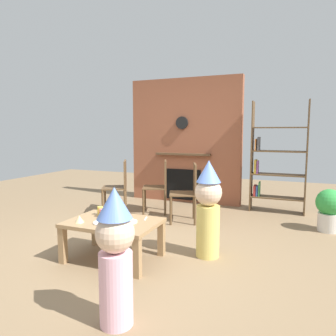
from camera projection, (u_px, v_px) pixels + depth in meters
The scene contains 17 objects.
ground_plane at pixel (144, 248), 3.71m from camera, with size 12.00×12.00×0.00m, color #846B4C.
brick_fireplace_feature at pixel (185, 141), 6.10m from camera, with size 2.20×0.28×2.40m.
bookshelf at pixel (275, 162), 5.32m from camera, with size 0.90×0.28×1.90m.
coffee_table at pixel (113, 227), 3.36m from camera, with size 0.97×0.67×0.43m.
paper_cup_near_left at pixel (103, 213), 3.50m from camera, with size 0.08×0.08×0.09m, color #E5666B.
paper_cup_near_right at pixel (100, 211), 3.58m from camera, with size 0.06×0.06×0.10m, color #F2CC4C.
paper_cup_center at pixel (119, 214), 3.48m from camera, with size 0.08×0.08×0.09m, color #8CD18C.
paper_plate_front at pixel (104, 223), 3.27m from camera, with size 0.22×0.22×0.01m, color white.
paper_plate_rear at pixel (128, 222), 3.30m from camera, with size 0.20×0.20×0.01m, color white.
birthday_cake_slice at pixel (79, 219), 3.29m from camera, with size 0.10×0.10×0.07m, color #EAC68C.
table_fork at pixel (146, 219), 3.43m from camera, with size 0.15×0.02×0.01m, color silver.
child_with_cone_hat at pixel (115, 253), 2.19m from camera, with size 0.28×0.28×1.01m.
child_in_pink at pixel (208, 206), 3.42m from camera, with size 0.30×0.30×1.07m.
dining_chair_left at pixel (120, 183), 5.27m from camera, with size 0.54×0.54×0.90m.
dining_chair_middle at pixel (160, 183), 5.29m from camera, with size 0.52×0.52×0.90m.
dining_chair_right at pixel (189, 189), 4.75m from camera, with size 0.51×0.51×0.90m.
potted_plant_tall at pixel (329, 208), 4.32m from camera, with size 0.37×0.37×0.59m.
Camera 1 is at (1.61, -3.20, 1.39)m, focal length 33.30 mm.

